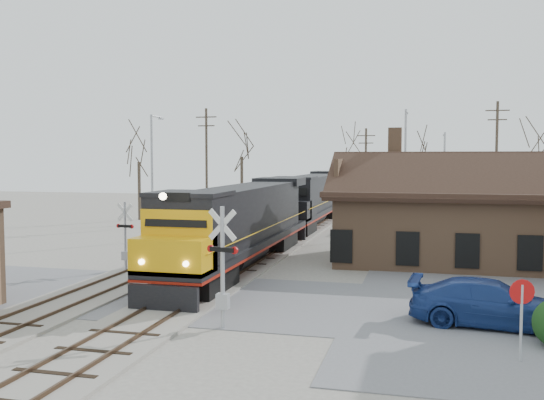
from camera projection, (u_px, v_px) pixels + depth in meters
The scene contains 22 objects.
ground at pixel (191, 297), 26.41m from camera, with size 140.00×140.00×0.00m, color #A29C92.
road at pixel (191, 297), 26.41m from camera, with size 60.00×9.00×0.03m, color slate.
track_main at pixel (274, 247), 40.91m from camera, with size 3.40×90.00×0.24m.
track_siding at pixel (211, 244), 42.02m from camera, with size 3.40×90.00×0.24m.
depot at pixel (463, 221), 34.90m from camera, with size 15.20×9.31×7.90m.
locomotive_lead at pixel (239, 224), 33.03m from camera, with size 3.14×21.03×4.67m.
locomotive_trailing at pixel (311, 199), 53.62m from camera, with size 3.14×21.03×4.42m.
crossbuck_near at pixel (223, 272), 21.41m from camera, with size 1.23×0.35×4.36m.
crossbuck_far at pixel (125, 238), 32.32m from camera, with size 1.07×0.28×3.73m.
do_not_enter_sign at pixel (522, 306), 17.86m from camera, with size 0.73×0.22×2.50m.
parked_car at pixel (491, 303), 21.80m from camera, with size 2.34×5.76×1.67m, color navy.
streetlight_a at pixel (153, 171), 44.12m from camera, with size 0.25×2.04×9.19m.
streetlight_b at pixel (405, 166), 47.40m from camera, with size 0.25×2.04×9.84m.
streetlight_c at pixel (444, 173), 54.65m from camera, with size 0.25×2.04×8.36m.
utility_pole_a at pixel (207, 164), 56.00m from camera, with size 2.00×0.24×10.61m.
utility_pole_b at pixel (366, 169), 65.88m from camera, with size 2.00×0.24×9.26m.
utility_pole_c at pixel (496, 162), 52.94m from camera, with size 2.00×0.24×10.98m.
tree_a at pixel (139, 152), 58.84m from camera, with size 3.78×3.78×9.26m.
tree_b at pixel (242, 147), 62.17m from camera, with size 4.13×4.13×10.11m.
tree_c at pixel (350, 144), 73.96m from camera, with size 4.42×4.42×10.83m.
tree_d at pixel (419, 151), 61.96m from camera, with size 3.87×3.87×9.48m.
tree_e at pixel (533, 148), 58.27m from camera, with size 4.03×4.03×9.86m.
Camera 1 is at (9.87, -24.37, 6.07)m, focal length 40.00 mm.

